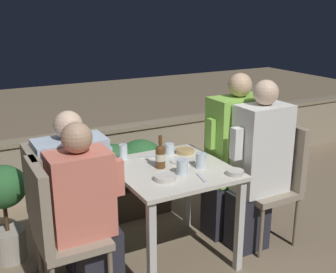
{
  "coord_description": "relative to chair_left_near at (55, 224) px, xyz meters",
  "views": [
    {
      "loc": [
        -1.39,
        -2.5,
        1.86
      ],
      "look_at": [
        0.0,
        0.06,
        0.97
      ],
      "focal_mm": 45.0,
      "sensor_mm": 36.0,
      "label": 1
    }
  ],
  "objects": [
    {
      "name": "potted_plant",
      "position": [
        -0.21,
        0.71,
        -0.12
      ],
      "size": [
        0.35,
        0.35,
        0.76
      ],
      "color": "#B2A899",
      "rests_on": "ground_plane"
    },
    {
      "name": "glass_cup_3",
      "position": [
        0.9,
        -0.01,
        0.21
      ],
      "size": [
        0.08,
        0.08,
        0.11
      ],
      "color": "silver",
      "rests_on": "dining_table"
    },
    {
      "name": "ground_plane",
      "position": [
        0.9,
        0.13,
        -0.59
      ],
      "size": [
        16.0,
        16.0,
        0.0
      ],
      "primitive_type": "plane",
      "color": "#847056"
    },
    {
      "name": "parapet_wall",
      "position": [
        0.9,
        1.67,
        -0.26
      ],
      "size": [
        9.0,
        0.18,
        0.64
      ],
      "color": "gray",
      "rests_on": "ground_plane"
    },
    {
      "name": "bowl_0",
      "position": [
        0.75,
        -0.04,
        0.18
      ],
      "size": [
        0.15,
        0.15,
        0.04
      ],
      "color": "beige",
      "rests_on": "dining_table"
    },
    {
      "name": "glass_cup_2",
      "position": [
        1.02,
        0.4,
        0.2
      ],
      "size": [
        0.08,
        0.08,
        0.09
      ],
      "color": "silver",
      "rests_on": "dining_table"
    },
    {
      "name": "fork_0",
      "position": [
        0.84,
        0.4,
        0.16
      ],
      "size": [
        0.16,
        0.09,
        0.01
      ],
      "color": "silver",
      "rests_on": "dining_table"
    },
    {
      "name": "bowl_1",
      "position": [
        1.14,
        0.36,
        0.18
      ],
      "size": [
        0.15,
        0.15,
        0.03
      ],
      "color": "tan",
      "rests_on": "dining_table"
    },
    {
      "name": "person_coral_top",
      "position": [
        0.21,
        0.0,
        0.03
      ],
      "size": [
        0.48,
        0.26,
        1.21
      ],
      "color": "#282833",
      "rests_on": "ground_plane"
    },
    {
      "name": "person_white_polo",
      "position": [
        1.57,
        -0.02,
        0.1
      ],
      "size": [
        0.49,
        0.26,
        1.36
      ],
      "color": "#282833",
      "rests_on": "ground_plane"
    },
    {
      "name": "chair_left_far",
      "position": [
        0.02,
        0.27,
        0.0
      ],
      "size": [
        0.42,
        0.42,
        0.99
      ],
      "color": "gray",
      "rests_on": "ground_plane"
    },
    {
      "name": "person_green_blouse",
      "position": [
        1.55,
        0.26,
        0.1
      ],
      "size": [
        0.52,
        0.26,
        1.37
      ],
      "color": "#282833",
      "rests_on": "ground_plane"
    },
    {
      "name": "beer_bottle",
      "position": [
        0.82,
        0.17,
        0.25
      ],
      "size": [
        0.07,
        0.07,
        0.24
      ],
      "color": "brown",
      "rests_on": "dining_table"
    },
    {
      "name": "glass_cup_1",
      "position": [
        1.08,
        0.03,
        0.22
      ],
      "size": [
        0.07,
        0.07,
        0.11
      ],
      "color": "silver",
      "rests_on": "dining_table"
    },
    {
      "name": "chair_left_near",
      "position": [
        0.0,
        0.0,
        0.0
      ],
      "size": [
        0.42,
        0.42,
        0.99
      ],
      "color": "gray",
      "rests_on": "ground_plane"
    },
    {
      "name": "glass_cup_0",
      "position": [
        0.66,
        0.48,
        0.22
      ],
      "size": [
        0.07,
        0.07,
        0.11
      ],
      "color": "silver",
      "rests_on": "dining_table"
    },
    {
      "name": "plate_0",
      "position": [
        1.03,
        0.21,
        0.17
      ],
      "size": [
        0.19,
        0.19,
        0.01
      ],
      "color": "silver",
      "rests_on": "dining_table"
    },
    {
      "name": "bowl_2",
      "position": [
        1.22,
        -0.2,
        0.18
      ],
      "size": [
        0.12,
        0.12,
        0.03
      ],
      "color": "beige",
      "rests_on": "dining_table"
    },
    {
      "name": "person_blue_shirt",
      "position": [
        0.23,
        0.27,
        0.02
      ],
      "size": [
        0.52,
        0.26,
        1.22
      ],
      "color": "#282833",
      "rests_on": "ground_plane"
    },
    {
      "name": "fork_1",
      "position": [
        0.98,
        -0.14,
        0.16
      ],
      "size": [
        0.06,
        0.17,
        0.01
      ],
      "color": "silver",
      "rests_on": "dining_table"
    },
    {
      "name": "chair_right_far",
      "position": [
        1.75,
        0.26,
        0.0
      ],
      "size": [
        0.42,
        0.42,
        0.99
      ],
      "color": "gray",
      "rests_on": "ground_plane"
    },
    {
      "name": "chair_right_near",
      "position": [
        1.78,
        -0.02,
        0.0
      ],
      "size": [
        0.42,
        0.42,
        0.99
      ],
      "color": "gray",
      "rests_on": "ground_plane"
    },
    {
      "name": "dining_table",
      "position": [
        0.9,
        0.13,
        0.05
      ],
      "size": [
        0.81,
        0.83,
        0.75
      ],
      "color": "silver",
      "rests_on": "ground_plane"
    },
    {
      "name": "planter_hedge",
      "position": [
        0.76,
        0.98,
        -0.2
      ],
      "size": [
        1.02,
        0.47,
        0.69
      ],
      "color": "brown",
      "rests_on": "ground_plane"
    }
  ]
}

